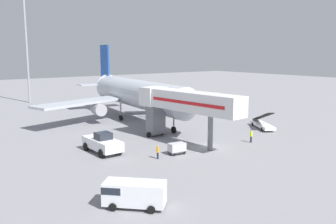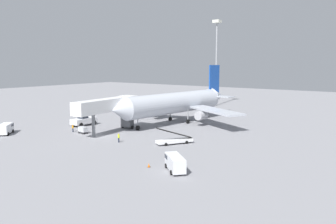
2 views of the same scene
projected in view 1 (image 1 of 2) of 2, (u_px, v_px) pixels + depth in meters
The scene contains 10 objects.
ground_plane at pixel (208, 148), 49.53m from camera, with size 300.00×300.00×0.00m, color gray.
airplane_at_gate at pixel (136, 93), 69.26m from camera, with size 39.48×41.94×14.63m.
jet_bridge at pixel (182, 103), 51.38m from camera, with size 4.80×18.35×7.66m.
pushback_tug at pixel (102, 143), 46.97m from camera, with size 3.06×6.64×2.74m.
belt_loader_truck at pixel (263, 124), 62.12m from camera, with size 5.23×7.10×3.33m.
service_van_near_left at pixel (133, 193), 30.38m from camera, with size 5.14×5.20×2.21m.
baggage_cart_outer_left at pixel (177, 148), 46.30m from camera, with size 2.25×1.44×1.45m.
ground_crew_worker_foreground at pixel (158, 152), 44.24m from camera, with size 0.44×0.44×1.70m.
ground_crew_worker_midground at pixel (251, 136), 52.30m from camera, with size 0.50×0.50×1.86m.
apron_light_mast at pixel (25, 23), 90.77m from camera, with size 2.40×2.40×30.00m.
Camera 1 is at (-33.37, -35.02, 12.95)m, focal length 38.53 mm.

